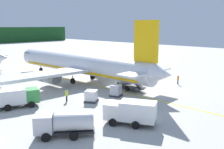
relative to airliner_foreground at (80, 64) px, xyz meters
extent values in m
cylinder|color=silver|center=(-0.02, 0.57, 0.11)|extent=(4.76, 36.09, 3.80)
cone|color=silver|center=(-0.53, 19.76, 0.11)|extent=(3.67, 2.50, 3.61)
cone|color=silver|center=(0.51, -19.02, 0.51)|extent=(3.31, 3.28, 3.23)
cube|color=#192333|center=(-0.47, 17.56, 0.96)|extent=(3.29, 2.49, 0.60)
cube|color=silver|center=(-9.10, -1.67, -0.56)|extent=(16.33, 6.03, 0.50)
cylinder|color=slate|center=(-6.41, 0.20, -1.76)|extent=(2.28, 3.26, 2.20)
cube|color=silver|center=(9.17, -1.19, -0.56)|extent=(16.49, 6.85, 0.50)
cylinder|color=slate|center=(6.39, 0.54, -1.76)|extent=(2.28, 3.26, 2.20)
cube|color=#F2B20C|center=(0.42, -15.93, 5.26)|extent=(0.48, 4.41, 6.50)
cube|color=silver|center=(0.42, -15.93, 0.51)|extent=(10.48, 3.48, 0.24)
cube|color=#F2B20C|center=(-0.02, 0.57, -0.94)|extent=(4.47, 32.48, 0.36)
cylinder|color=black|center=(-0.38, 14.24, -2.84)|extent=(0.38, 1.11, 1.10)
cylinder|color=gray|center=(-0.38, 14.24, -2.04)|extent=(0.20, 0.20, 0.50)
cylinder|color=black|center=(-2.57, -1.00, -2.84)|extent=(0.38, 1.11, 1.10)
cylinder|color=gray|center=(-2.57, -1.00, -2.04)|extent=(0.20, 0.20, 0.50)
cylinder|color=black|center=(2.62, -0.86, -2.84)|extent=(0.38, 1.11, 1.10)
cylinder|color=gray|center=(2.62, -0.86, -2.04)|extent=(0.20, 0.20, 0.50)
cone|color=silver|center=(-5.61, 22.95, -0.12)|extent=(3.76, 3.76, 2.71)
cube|color=white|center=(-11.46, -20.22, -1.89)|extent=(2.77, 2.59, 1.80)
cube|color=#192333|center=(-11.83, -19.46, -1.53)|extent=(1.69, 0.90, 0.94)
cube|color=white|center=(-10.16, -22.81, -1.71)|extent=(3.75, 4.56, 2.15)
cube|color=#262628|center=(-10.57, -22.01, -2.87)|extent=(3.96, 5.87, 0.16)
cylinder|color=black|center=(-12.31, -20.98, -2.94)|extent=(0.65, 0.93, 0.90)
cylinder|color=black|center=(-10.34, -20.00, -2.94)|extent=(0.65, 0.93, 0.90)
cylinder|color=black|center=(-11.15, -23.30, -2.94)|extent=(0.65, 0.93, 0.90)
cylinder|color=black|center=(-9.18, -22.32, -2.94)|extent=(0.65, 0.93, 0.90)
cube|color=white|center=(2.63, -9.22, -1.89)|extent=(2.60, 2.32, 1.80)
cube|color=#192333|center=(2.85, -8.41, -1.53)|extent=(1.80, 0.57, 0.94)
cube|color=#4C4C51|center=(1.77, -12.33, -2.67)|extent=(3.36, 5.07, 0.24)
cube|color=#2D2D33|center=(1.66, -12.72, -1.69)|extent=(2.14, 4.85, 2.03)
cube|color=#262628|center=(2.01, -11.46, -2.87)|extent=(3.20, 6.63, 0.16)
cylinder|color=black|center=(1.48, -9.22, -2.94)|extent=(0.51, 0.94, 0.90)
cylinder|color=black|center=(3.61, -9.81, -2.94)|extent=(0.51, 0.94, 0.90)
cylinder|color=black|center=(0.71, -12.04, -2.94)|extent=(0.51, 0.94, 0.90)
cylinder|color=black|center=(2.83, -12.63, -2.94)|extent=(0.51, 0.94, 0.90)
cube|color=#338C3F|center=(-14.71, -7.53, -1.89)|extent=(2.41, 2.66, 1.80)
cube|color=#192333|center=(-13.91, -7.80, -1.53)|extent=(0.66, 1.78, 0.94)
cube|color=white|center=(-17.86, -6.47, -1.80)|extent=(5.30, 3.63, 1.98)
cube|color=#262628|center=(-17.01, -6.76, -2.87)|extent=(6.80, 3.58, 0.16)
cylinder|color=black|center=(-14.65, -6.39, -2.94)|extent=(0.94, 0.55, 0.90)
cylinder|color=black|center=(-15.35, -8.48, -2.94)|extent=(0.94, 0.55, 0.90)
cylinder|color=black|center=(-17.51, -5.43, -2.94)|extent=(0.94, 0.55, 0.90)
cylinder|color=black|center=(-18.21, -7.51, -2.94)|extent=(0.94, 0.55, 0.90)
cube|color=silver|center=(-19.09, -17.92, -1.89)|extent=(2.79, 2.84, 1.80)
cube|color=#192333|center=(-19.74, -17.37, -1.53)|extent=(1.25, 1.47, 0.94)
cylinder|color=silver|center=(-16.82, -19.82, -1.89)|extent=(4.17, 3.90, 1.80)
cube|color=#262628|center=(-17.51, -19.24, -2.87)|extent=(5.54, 4.99, 0.16)
cylinder|color=black|center=(-19.57, -18.95, -2.94)|extent=(0.87, 0.79, 0.90)
cylinder|color=black|center=(-18.16, -17.26, -2.94)|extent=(0.87, 0.79, 0.90)
cylinder|color=black|center=(-17.52, -20.66, -2.94)|extent=(0.87, 0.79, 0.90)
cylinder|color=black|center=(-16.11, -18.98, -2.94)|extent=(0.87, 0.79, 0.90)
cube|color=#333338|center=(-3.22, -12.98, -3.24)|extent=(2.10, 2.10, 0.30)
cube|color=#B2B7C1|center=(-3.22, -12.98, -2.30)|extent=(1.85, 1.85, 1.58)
cube|color=#B2B7C1|center=(-3.05, -13.46, -1.66)|extent=(1.59, 1.05, 0.55)
cube|color=#333338|center=(-7.87, -12.36, -3.24)|extent=(2.47, 2.47, 0.30)
cube|color=silver|center=(-7.87, -12.36, -2.38)|extent=(2.20, 2.20, 1.42)
cube|color=silver|center=(-8.16, -11.88, -1.82)|extent=(1.72, 1.39, 0.58)
cylinder|color=#191E33|center=(-10.31, -9.54, -2.95)|extent=(0.14, 0.14, 0.87)
cylinder|color=#191E33|center=(-10.14, -9.47, -2.95)|extent=(0.14, 0.14, 0.87)
cube|color=#CCE519|center=(-10.23, -9.51, -2.19)|extent=(0.49, 0.37, 0.65)
cube|color=silver|center=(-10.23, -9.51, -2.16)|extent=(0.50, 0.38, 0.06)
sphere|color=tan|center=(-10.23, -9.51, -1.75)|extent=(0.24, 0.24, 0.24)
cylinder|color=#CCE519|center=(-10.48, -9.61, -2.16)|extent=(0.09, 0.09, 0.62)
cylinder|color=#CCE519|center=(-9.98, -9.40, -2.16)|extent=(0.09, 0.09, 0.62)
cylinder|color=#191E33|center=(11.07, -15.83, -2.95)|extent=(0.14, 0.14, 0.88)
cylinder|color=#191E33|center=(10.96, -15.97, -2.95)|extent=(0.14, 0.14, 0.88)
cube|color=orange|center=(11.02, -15.90, -2.18)|extent=(0.44, 0.48, 0.66)
cube|color=silver|center=(11.02, -15.90, -2.15)|extent=(0.46, 0.50, 0.06)
sphere|color=tan|center=(11.02, -15.90, -1.73)|extent=(0.24, 0.24, 0.24)
cylinder|color=orange|center=(11.18, -15.69, -2.15)|extent=(0.09, 0.09, 0.63)
cylinder|color=orange|center=(10.85, -16.11, -2.15)|extent=(0.09, 0.09, 0.63)
cylinder|color=#191E33|center=(7.03, -9.81, -2.98)|extent=(0.14, 0.14, 0.82)
cylinder|color=#191E33|center=(6.89, -9.92, -2.98)|extent=(0.14, 0.14, 0.82)
cube|color=orange|center=(6.96, -9.86, -2.27)|extent=(0.48, 0.45, 0.61)
cube|color=silver|center=(6.96, -9.86, -2.24)|extent=(0.49, 0.46, 0.06)
sphere|color=tan|center=(6.96, -9.86, -1.85)|extent=(0.22, 0.22, 0.22)
cylinder|color=orange|center=(7.17, -9.69, -2.24)|extent=(0.09, 0.09, 0.58)
cylinder|color=orange|center=(6.75, -10.04, -2.24)|extent=(0.09, 0.09, 0.58)
cube|color=yellow|center=(-0.49, -4.43, -3.39)|extent=(0.30, 60.00, 0.01)
camera|label=1|loc=(-31.57, -39.34, 7.71)|focal=40.48mm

